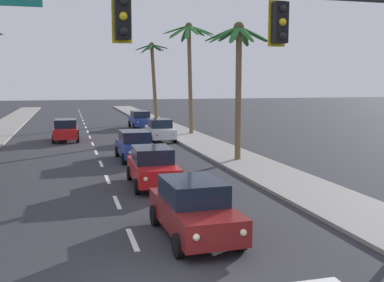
{
  "coord_description": "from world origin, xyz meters",
  "views": [
    {
      "loc": [
        -1.68,
        -9.41,
        4.52
      ],
      "look_at": [
        3.02,
        8.0,
        2.2
      ],
      "focal_mm": 43.15,
      "sensor_mm": 36.0,
      "label": 1
    }
  ],
  "objects_px": {
    "sedan_parked_nearest_kerb": "(160,130)",
    "sedan_third_in_queue": "(152,166)",
    "traffic_signal_mast": "(286,53)",
    "sedan_lead_at_stop_bar": "(194,208)",
    "palm_right_third": "(189,52)",
    "sedan_oncoming_far": "(66,130)",
    "sedan_parked_mid_kerb": "(140,119)",
    "palm_right_farthest": "(153,69)",
    "palm_right_second": "(238,59)",
    "sedan_fifth_in_queue": "(135,145)"
  },
  "relations": [
    {
      "from": "sedan_third_in_queue",
      "to": "sedan_parked_nearest_kerb",
      "type": "xyz_separation_m",
      "value": [
        3.31,
        15.08,
        0.0
      ]
    },
    {
      "from": "sedan_lead_at_stop_bar",
      "to": "sedan_third_in_queue",
      "type": "distance_m",
      "value": 6.97
    },
    {
      "from": "sedan_parked_nearest_kerb",
      "to": "sedan_parked_mid_kerb",
      "type": "bearing_deg",
      "value": 89.69
    },
    {
      "from": "palm_right_farthest",
      "to": "traffic_signal_mast",
      "type": "bearing_deg",
      "value": -96.15
    },
    {
      "from": "sedan_third_in_queue",
      "to": "palm_right_second",
      "type": "height_order",
      "value": "palm_right_second"
    },
    {
      "from": "sedan_lead_at_stop_bar",
      "to": "sedan_parked_nearest_kerb",
      "type": "relative_size",
      "value": 1.0
    },
    {
      "from": "sedan_fifth_in_queue",
      "to": "palm_right_third",
      "type": "height_order",
      "value": "palm_right_third"
    },
    {
      "from": "sedan_parked_nearest_kerb",
      "to": "palm_right_farthest",
      "type": "height_order",
      "value": "palm_right_farthest"
    },
    {
      "from": "sedan_parked_nearest_kerb",
      "to": "sedan_third_in_queue",
      "type": "bearing_deg",
      "value": -102.37
    },
    {
      "from": "palm_right_farthest",
      "to": "palm_right_second",
      "type": "bearing_deg",
      "value": -90.25
    },
    {
      "from": "sedan_third_in_queue",
      "to": "sedan_fifth_in_queue",
      "type": "distance_m",
      "value": 6.97
    },
    {
      "from": "sedan_fifth_in_queue",
      "to": "palm_right_third",
      "type": "xyz_separation_m",
      "value": [
        6.3,
        11.38,
        6.12
      ]
    },
    {
      "from": "sedan_third_in_queue",
      "to": "palm_right_farthest",
      "type": "relative_size",
      "value": 0.5
    },
    {
      "from": "sedan_third_in_queue",
      "to": "sedan_parked_nearest_kerb",
      "type": "height_order",
      "value": "same"
    },
    {
      "from": "traffic_signal_mast",
      "to": "sedan_parked_nearest_kerb",
      "type": "relative_size",
      "value": 2.46
    },
    {
      "from": "palm_right_second",
      "to": "palm_right_third",
      "type": "distance_m",
      "value": 13.6
    },
    {
      "from": "sedan_fifth_in_queue",
      "to": "sedan_parked_nearest_kerb",
      "type": "xyz_separation_m",
      "value": [
        3.09,
        8.11,
        0.0
      ]
    },
    {
      "from": "sedan_parked_nearest_kerb",
      "to": "sedan_oncoming_far",
      "type": "bearing_deg",
      "value": 164.88
    },
    {
      "from": "traffic_signal_mast",
      "to": "palm_right_third",
      "type": "xyz_separation_m",
      "value": [
        5.11,
        28.1,
        1.78
      ]
    },
    {
      "from": "traffic_signal_mast",
      "to": "palm_right_second",
      "type": "height_order",
      "value": "palm_right_second"
    },
    {
      "from": "palm_right_third",
      "to": "sedan_parked_mid_kerb",
      "type": "bearing_deg",
      "value": 114.35
    },
    {
      "from": "sedan_parked_mid_kerb",
      "to": "palm_right_third",
      "type": "height_order",
      "value": "palm_right_third"
    },
    {
      "from": "traffic_signal_mast",
      "to": "sedan_lead_at_stop_bar",
      "type": "bearing_deg",
      "value": 117.37
    },
    {
      "from": "sedan_third_in_queue",
      "to": "sedan_oncoming_far",
      "type": "distance_m",
      "value": 17.37
    },
    {
      "from": "sedan_oncoming_far",
      "to": "palm_right_second",
      "type": "height_order",
      "value": "palm_right_second"
    },
    {
      "from": "traffic_signal_mast",
      "to": "sedan_parked_nearest_kerb",
      "type": "distance_m",
      "value": 25.27
    },
    {
      "from": "traffic_signal_mast",
      "to": "sedan_fifth_in_queue",
      "type": "bearing_deg",
      "value": 94.06
    },
    {
      "from": "sedan_lead_at_stop_bar",
      "to": "sedan_fifth_in_queue",
      "type": "height_order",
      "value": "same"
    },
    {
      "from": "sedan_oncoming_far",
      "to": "sedan_parked_nearest_kerb",
      "type": "height_order",
      "value": "same"
    },
    {
      "from": "sedan_parked_nearest_kerb",
      "to": "palm_right_third",
      "type": "xyz_separation_m",
      "value": [
        3.21,
        3.27,
        6.12
      ]
    },
    {
      "from": "sedan_parked_mid_kerb",
      "to": "palm_right_farthest",
      "type": "bearing_deg",
      "value": 69.07
    },
    {
      "from": "sedan_parked_nearest_kerb",
      "to": "sedan_lead_at_stop_bar",
      "type": "bearing_deg",
      "value": -98.62
    },
    {
      "from": "sedan_parked_mid_kerb",
      "to": "palm_right_third",
      "type": "distance_m",
      "value": 9.79
    },
    {
      "from": "sedan_fifth_in_queue",
      "to": "sedan_parked_mid_kerb",
      "type": "distance_m",
      "value": 18.61
    },
    {
      "from": "traffic_signal_mast",
      "to": "sedan_fifth_in_queue",
      "type": "relative_size",
      "value": 2.46
    },
    {
      "from": "sedan_third_in_queue",
      "to": "sedan_oncoming_far",
      "type": "height_order",
      "value": "same"
    },
    {
      "from": "sedan_third_in_queue",
      "to": "palm_right_third",
      "type": "height_order",
      "value": "palm_right_third"
    },
    {
      "from": "sedan_third_in_queue",
      "to": "palm_right_second",
      "type": "bearing_deg",
      "value": 39.9
    },
    {
      "from": "sedan_third_in_queue",
      "to": "sedan_lead_at_stop_bar",
      "type": "bearing_deg",
      "value": -90.29
    },
    {
      "from": "sedan_fifth_in_queue",
      "to": "palm_right_third",
      "type": "relative_size",
      "value": 0.47
    },
    {
      "from": "sedan_third_in_queue",
      "to": "palm_right_second",
      "type": "xyz_separation_m",
      "value": [
        5.77,
        4.83,
        4.93
      ]
    },
    {
      "from": "traffic_signal_mast",
      "to": "sedan_third_in_queue",
      "type": "distance_m",
      "value": 10.76
    },
    {
      "from": "sedan_third_in_queue",
      "to": "palm_right_second",
      "type": "distance_m",
      "value": 9.0
    },
    {
      "from": "sedan_fifth_in_queue",
      "to": "palm_right_second",
      "type": "relative_size",
      "value": 0.57
    },
    {
      "from": "sedan_lead_at_stop_bar",
      "to": "sedan_parked_nearest_kerb",
      "type": "distance_m",
      "value": 22.3
    },
    {
      "from": "sedan_parked_mid_kerb",
      "to": "palm_right_farthest",
      "type": "xyz_separation_m",
      "value": [
        2.53,
        6.62,
        5.12
      ]
    },
    {
      "from": "sedan_oncoming_far",
      "to": "sedan_parked_nearest_kerb",
      "type": "xyz_separation_m",
      "value": [
        7.0,
        -1.89,
        0.0
      ]
    },
    {
      "from": "sedan_oncoming_far",
      "to": "sedan_parked_nearest_kerb",
      "type": "distance_m",
      "value": 7.25
    },
    {
      "from": "palm_right_third",
      "to": "sedan_parked_nearest_kerb",
      "type": "bearing_deg",
      "value": -134.41
    },
    {
      "from": "palm_right_second",
      "to": "palm_right_farthest",
      "type": "xyz_separation_m",
      "value": [
        0.12,
        27.1,
        0.19
      ]
    }
  ]
}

